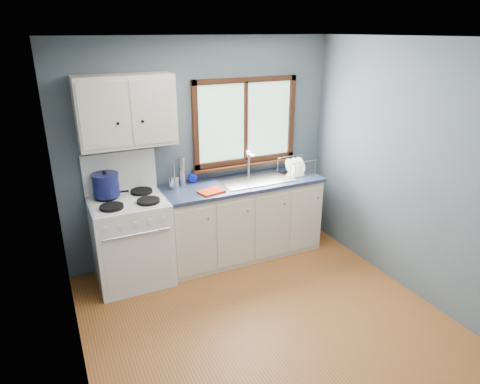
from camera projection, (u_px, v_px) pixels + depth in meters
name	position (u px, v px, depth m)	size (l,w,h in m)	color
floor	(278.00, 336.00, 3.82)	(3.20, 3.60, 0.02)	#975726
ceiling	(290.00, 36.00, 2.92)	(3.20, 3.60, 0.02)	white
wall_back	(202.00, 151.00, 4.90)	(3.20, 0.02, 2.50)	#4F5D67
wall_left	(65.00, 248.00, 2.72)	(0.02, 3.60, 2.50)	#4F5D67
wall_right	(431.00, 178.00, 4.01)	(0.02, 3.60, 2.50)	#4F5D67
gas_range	(131.00, 238.00, 4.50)	(0.76, 0.69, 1.36)	white
base_cabinets	(242.00, 222.00, 5.07)	(1.85, 0.60, 0.88)	beige
countertop	(242.00, 184.00, 4.89)	(1.89, 0.64, 0.04)	#1F2944
sink	(256.00, 185.00, 4.98)	(0.84, 0.46, 0.44)	silver
window	(246.00, 128.00, 5.00)	(1.36, 0.10, 1.03)	#9EC6A8
upper_cabinets	(126.00, 111.00, 4.21)	(0.95, 0.35, 0.70)	beige
skillet	(106.00, 193.00, 4.37)	(0.36, 0.26, 0.05)	black
stockpot	(106.00, 185.00, 4.33)	(0.36, 0.36, 0.27)	#131749
utensil_crock	(174.00, 182.00, 4.66)	(0.13, 0.13, 0.35)	silver
thermos	(182.00, 171.00, 4.73)	(0.08, 0.08, 0.33)	silver
soap_bottle	(193.00, 172.00, 4.79)	(0.10, 0.10, 0.27)	#0C17B6
dish_towel	(211.00, 191.00, 4.57)	(0.26, 0.19, 0.02)	red
dish_rack	(296.00, 169.00, 5.16)	(0.40, 0.31, 0.20)	silver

